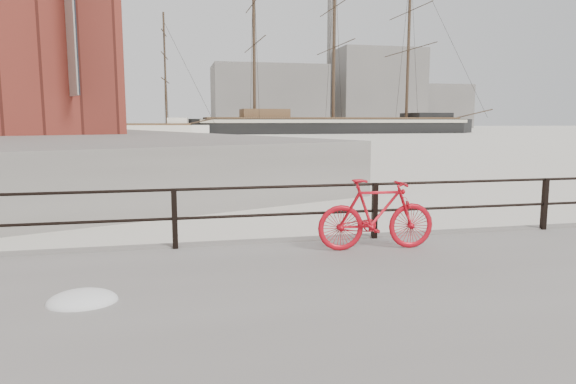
{
  "coord_description": "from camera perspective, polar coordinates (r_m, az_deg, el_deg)",
  "views": [
    {
      "loc": [
        -6.96,
        -8.64,
        2.45
      ],
      "look_at": [
        -4.73,
        1.5,
        1.0
      ],
      "focal_mm": 32.0,
      "sensor_mm": 36.0,
      "label": 1
    }
  ],
  "objects": [
    {
      "name": "barque_black",
      "position": [
        99.5,
        5.02,
        6.52
      ],
      "size": [
        67.37,
        23.13,
        37.41
      ],
      "primitive_type": null,
      "rotation": [
        0.0,
        0.0,
        0.02
      ],
      "color": "black",
      "rests_on": "ground"
    },
    {
      "name": "guardrail",
      "position": [
        11.1,
        26.61,
        -1.19
      ],
      "size": [
        28.0,
        0.1,
        1.0
      ],
      "primitive_type": null,
      "color": "black",
      "rests_on": "promenade"
    },
    {
      "name": "industrial_west",
      "position": [
        151.21,
        -2.19,
        10.44
      ],
      "size": [
        32.0,
        18.0,
        18.0
      ],
      "primitive_type": "cube",
      "color": "gray",
      "rests_on": "ground"
    },
    {
      "name": "schooner_left",
      "position": [
        81.54,
        -27.51,
        5.34
      ],
      "size": [
        28.05,
        19.81,
        19.33
      ],
      "primitive_type": null,
      "rotation": [
        0.0,
        0.0,
        0.35
      ],
      "color": "white",
      "rests_on": "ground"
    },
    {
      "name": "industrial_mid",
      "position": [
        165.94,
        9.69,
        11.15
      ],
      "size": [
        26.0,
        20.0,
        24.0
      ],
      "primitive_type": "cube",
      "color": "gray",
      "rests_on": "ground"
    },
    {
      "name": "schooner_mid",
      "position": [
        88.3,
        -17.48,
        6.0
      ],
      "size": [
        29.42,
        14.41,
        20.54
      ],
      "primitive_type": null,
      "rotation": [
        0.0,
        0.0,
        -0.08
      ],
      "color": "silver",
      "rests_on": "ground"
    },
    {
      "name": "industrial_east",
      "position": [
        180.02,
        15.93,
        9.11
      ],
      "size": [
        20.0,
        16.0,
        14.0
      ],
      "primitive_type": "cube",
      "color": "gray",
      "rests_on": "ground"
    },
    {
      "name": "smokestack",
      "position": [
        167.17,
        4.84,
        14.65
      ],
      "size": [
        2.8,
        2.8,
        44.0
      ],
      "primitive_type": "cylinder",
      "color": "gray",
      "rests_on": "ground"
    },
    {
      "name": "ground",
      "position": [
        11.36,
        25.87,
        -5.31
      ],
      "size": [
        400.0,
        400.0,
        0.0
      ],
      "primitive_type": "plane",
      "color": "white",
      "rests_on": "ground"
    },
    {
      "name": "bicycle",
      "position": [
        8.48,
        9.8,
        -2.46
      ],
      "size": [
        1.95,
        0.41,
        1.17
      ],
      "primitive_type": "imported",
      "rotation": [
        0.0,
        0.0,
        -0.06
      ],
      "color": "red",
      "rests_on": "promenade"
    }
  ]
}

